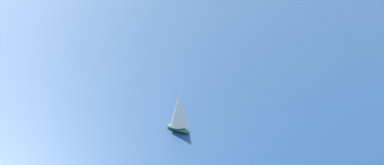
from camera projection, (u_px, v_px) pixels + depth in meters
sailboat_far_port at (179, 113)px, 190.98m from camera, size 5.17×8.48×10.61m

